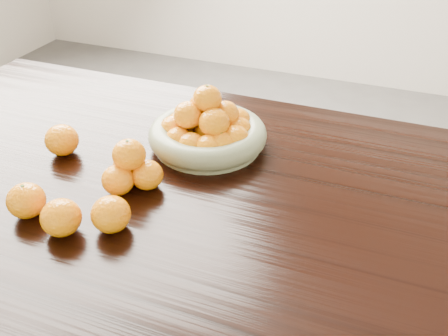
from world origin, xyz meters
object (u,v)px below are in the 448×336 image
(fruit_bowl, at_px, (208,130))
(orange_pyramid, at_px, (131,168))
(loose_orange_0, at_px, (26,201))
(dining_table, at_px, (223,223))

(fruit_bowl, distance_m, orange_pyramid, 0.25)
(orange_pyramid, relative_size, loose_orange_0, 1.71)
(loose_orange_0, bearing_deg, fruit_bowl, 58.84)
(fruit_bowl, bearing_deg, dining_table, -58.10)
(dining_table, distance_m, orange_pyramid, 0.25)
(fruit_bowl, relative_size, loose_orange_0, 3.77)
(orange_pyramid, distance_m, loose_orange_0, 0.23)
(dining_table, bearing_deg, loose_orange_0, -147.58)
(dining_table, bearing_deg, fruit_bowl, 121.90)
(dining_table, distance_m, loose_orange_0, 0.44)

